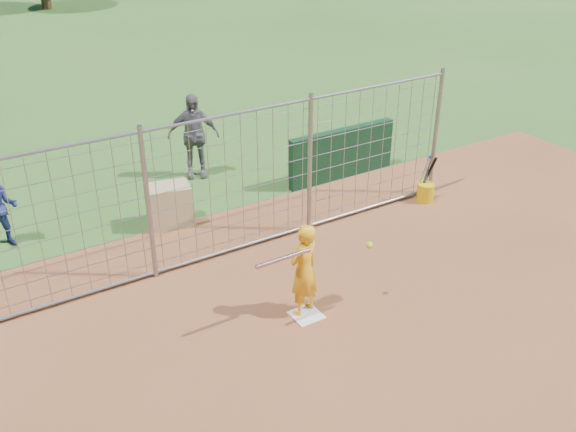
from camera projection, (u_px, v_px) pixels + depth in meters
ground at (299, 309)px, 9.71m from camera, size 100.00×100.00×0.00m
home_plate at (306, 315)px, 9.55m from camera, size 0.43×0.43×0.02m
dugout_wall at (342, 154)px, 13.74m from camera, size 2.60×0.20×1.10m
batter at (304, 270)px, 9.29m from camera, size 0.62×0.49×1.48m
bystander_b at (193, 136)px, 13.63m from camera, size 1.18×0.84×1.86m
equipment_bin at (169, 205)px, 11.90m from camera, size 0.90×0.71×0.80m
equipment_in_play at (305, 255)px, 8.88m from camera, size 1.87×0.23×0.23m
bucket_with_bats at (425, 190)px, 12.85m from camera, size 0.34×0.39×0.98m
backstop_fence at (234, 186)px, 10.62m from camera, size 9.08×0.08×2.60m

